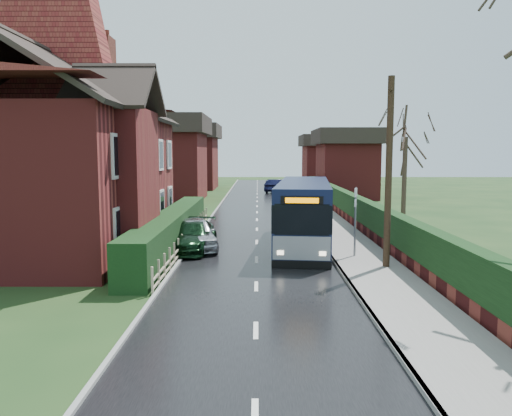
{
  "coord_description": "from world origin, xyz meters",
  "views": [
    {
      "loc": [
        0.04,
        -17.74,
        4.34
      ],
      "look_at": [
        -0.03,
        4.91,
        1.8
      ],
      "focal_mm": 35.0,
      "sensor_mm": 36.0,
      "label": 1
    }
  ],
  "objects_px": {
    "brick_house": "(63,151)",
    "telegraph_pole": "(389,174)",
    "car_green": "(191,236)",
    "car_silver": "(194,233)",
    "bus_stop_sign": "(355,212)",
    "bus": "(304,214)"
  },
  "relations": [
    {
      "from": "car_green",
      "to": "bus_stop_sign",
      "type": "bearing_deg",
      "value": -9.86
    },
    {
      "from": "car_silver",
      "to": "car_green",
      "type": "bearing_deg",
      "value": -119.8
    },
    {
      "from": "car_silver",
      "to": "bus",
      "type": "bearing_deg",
      "value": -4.5
    },
    {
      "from": "car_silver",
      "to": "car_green",
      "type": "distance_m",
      "value": 0.39
    },
    {
      "from": "telegraph_pole",
      "to": "car_silver",
      "type": "bearing_deg",
      "value": 168.98
    },
    {
      "from": "car_silver",
      "to": "car_green",
      "type": "height_order",
      "value": "car_silver"
    },
    {
      "from": "brick_house",
      "to": "car_green",
      "type": "height_order",
      "value": "brick_house"
    },
    {
      "from": "brick_house",
      "to": "telegraph_pole",
      "type": "xyz_separation_m",
      "value": [
        13.53,
        -4.41,
        -0.81
      ]
    },
    {
      "from": "bus",
      "to": "bus_stop_sign",
      "type": "relative_size",
      "value": 3.41
    },
    {
      "from": "car_silver",
      "to": "bus_stop_sign",
      "type": "distance_m",
      "value": 7.22
    },
    {
      "from": "brick_house",
      "to": "car_green",
      "type": "xyz_separation_m",
      "value": [
        5.83,
        -0.78,
        -3.73
      ]
    },
    {
      "from": "bus",
      "to": "car_green",
      "type": "distance_m",
      "value": 5.31
    },
    {
      "from": "car_silver",
      "to": "bus_stop_sign",
      "type": "relative_size",
      "value": 1.42
    },
    {
      "from": "brick_house",
      "to": "car_silver",
      "type": "xyz_separation_m",
      "value": [
        5.93,
        -0.41,
        -3.66
      ]
    },
    {
      "from": "bus_stop_sign",
      "to": "telegraph_pole",
      "type": "bearing_deg",
      "value": -50.27
    },
    {
      "from": "brick_house",
      "to": "bus",
      "type": "height_order",
      "value": "brick_house"
    },
    {
      "from": "brick_house",
      "to": "car_green",
      "type": "distance_m",
      "value": 6.97
    },
    {
      "from": "car_green",
      "to": "bus_stop_sign",
      "type": "height_order",
      "value": "bus_stop_sign"
    },
    {
      "from": "brick_house",
      "to": "car_silver",
      "type": "bearing_deg",
      "value": -3.94
    },
    {
      "from": "bus",
      "to": "bus_stop_sign",
      "type": "xyz_separation_m",
      "value": [
        1.8,
        -2.97,
        0.45
      ]
    },
    {
      "from": "telegraph_pole",
      "to": "bus",
      "type": "bearing_deg",
      "value": 134.8
    },
    {
      "from": "bus_stop_sign",
      "to": "brick_house",
      "type": "bearing_deg",
      "value": -174.07
    }
  ]
}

